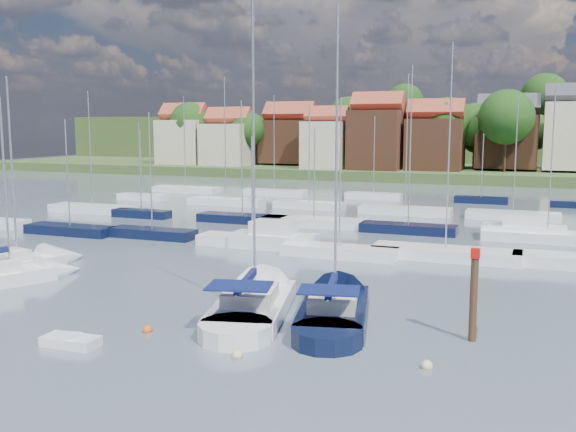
% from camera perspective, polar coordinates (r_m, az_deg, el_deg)
% --- Properties ---
extents(ground, '(260.00, 260.00, 0.00)m').
position_cam_1_polar(ground, '(69.32, 9.12, -0.22)').
color(ground, '#4A5A65').
rests_on(ground, ground).
extents(sailboat_left, '(6.04, 9.35, 12.60)m').
position_cam_1_polar(sailboat_left, '(44.26, -22.88, -4.97)').
color(sailboat_left, white).
rests_on(sailboat_left, ground).
extents(sailboat_centre, '(6.50, 13.76, 17.99)m').
position_cam_1_polar(sailboat_centre, '(35.89, -2.59, -7.32)').
color(sailboat_centre, white).
rests_on(sailboat_centre, ground).
extents(sailboat_navy, '(5.89, 12.85, 17.19)m').
position_cam_1_polar(sailboat_navy, '(34.76, 4.32, -7.84)').
color(sailboat_navy, black).
rests_on(sailboat_navy, ground).
extents(sailboat_far, '(5.24, 11.05, 14.20)m').
position_cam_1_polar(sailboat_far, '(47.81, -22.13, -4.03)').
color(sailboat_far, white).
rests_on(sailboat_far, ground).
extents(tender, '(2.62, 1.30, 0.56)m').
position_cam_1_polar(tender, '(31.04, -18.75, -10.49)').
color(tender, white).
rests_on(tender, ground).
extents(timber_piling, '(0.40, 0.40, 6.59)m').
position_cam_1_polar(timber_piling, '(30.95, 16.11, -8.41)').
color(timber_piling, '#4C331E').
rests_on(timber_piling, ground).
extents(buoy_b, '(0.45, 0.45, 0.45)m').
position_cam_1_polar(buoy_b, '(31.96, -20.34, -10.43)').
color(buoy_b, beige).
rests_on(buoy_b, ground).
extents(buoy_c, '(0.49, 0.49, 0.49)m').
position_cam_1_polar(buoy_c, '(32.08, -12.38, -10.03)').
color(buoy_c, '#D85914').
rests_on(buoy_c, ground).
extents(buoy_d, '(0.49, 0.49, 0.49)m').
position_cam_1_polar(buoy_d, '(28.20, -4.57, -12.44)').
color(buoy_d, beige).
rests_on(buoy_d, ground).
extents(buoy_e, '(0.45, 0.45, 0.45)m').
position_cam_1_polar(buoy_e, '(38.20, 0.19, -6.90)').
color(buoy_e, '#D85914').
rests_on(buoy_e, ground).
extents(buoy_f, '(0.49, 0.49, 0.49)m').
position_cam_1_polar(buoy_f, '(27.58, 12.22, -13.08)').
color(buoy_f, beige).
rests_on(buoy_f, ground).
extents(marina_field, '(79.62, 41.41, 15.93)m').
position_cam_1_polar(marina_field, '(64.18, 9.89, -0.51)').
color(marina_field, white).
rests_on(marina_field, ground).
extents(far_shore_town, '(212.46, 90.00, 22.27)m').
position_cam_1_polar(far_shore_town, '(160.34, 16.92, 5.84)').
color(far_shore_town, '#425229').
rests_on(far_shore_town, ground).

